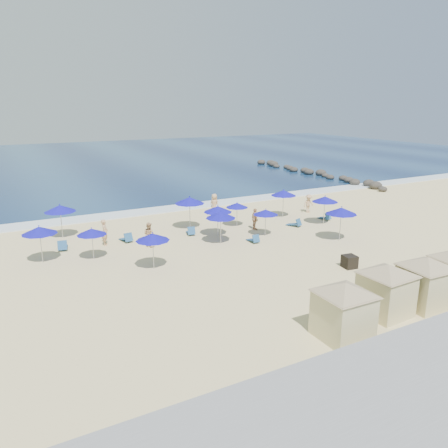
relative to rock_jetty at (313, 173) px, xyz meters
The scene contains 31 objects.
ground 34.59m from the rock_jetty, 133.95° to the right, with size 160.00×160.00×0.00m, color beige.
ocean 38.50m from the rock_jetty, 128.58° to the left, with size 160.00×80.00×0.06m, color #0D244B.
surf_line 25.79m from the rock_jetty, 158.61° to the right, with size 160.00×2.50×0.08m, color white.
rock_jetty is the anchor object (origin of this frame).
trash_bin 35.72m from the rock_jetty, 126.09° to the right, with size 0.77×0.77×0.77m, color black.
cabana_0 44.24m from the rock_jetty, 128.01° to the right, with size 4.40×4.40×2.76m.
cabana_1 41.77m from the rock_jetty, 125.04° to the right, with size 4.40×4.40×2.76m.
cabana_2 40.70m from the rock_jetty, 122.06° to the right, with size 4.46×4.46×2.80m.
umbrella_0 39.82m from the rock_jetty, 149.88° to the right, with size 1.88×1.88×2.14m.
umbrella_1 41.97m from the rock_jetty, 153.02° to the right, with size 2.14×2.14×2.44m.
umbrella_2 38.20m from the rock_jetty, 158.21° to the right, with size 2.28×2.28×2.60m.
umbrella_3 39.35m from the rock_jetty, 143.47° to the right, with size 2.04×2.04×2.33m.
umbrella_4 30.93m from the rock_jetty, 147.72° to the right, with size 2.36×2.36×2.69m.
umbrella_5 31.69m from the rock_jetty, 142.41° to the right, with size 2.13×2.13×2.43m.
umbrella_6 33.23m from the rock_jetty, 140.81° to the right, with size 2.14×2.14×2.43m.
umbrella_7 28.56m from the rock_jetty, 141.89° to the right, with size 1.80×1.80×2.05m.
umbrella_8 30.26m from the rock_jetty, 136.33° to the right, with size 1.86×1.86×2.12m.
umbrella_9 24.33m from the rock_jetty, 135.76° to the right, with size 2.20×2.20×2.50m.
umbrella_10 25.87m from the rock_jetty, 127.67° to the right, with size 2.14×2.14×2.44m.
umbrella_11 30.21m from the rock_jetty, 125.97° to the right, with size 2.24×2.24×2.55m.
beach_chair_0 39.70m from the rock_jetty, 154.59° to the right, with size 0.85×1.46×0.76m.
beach_chair_1 35.95m from the rock_jetty, 151.19° to the right, with size 0.77×1.39×0.73m.
beach_chair_2 32.15m from the rock_jetty, 146.11° to the right, with size 0.87×1.37×0.70m.
beach_chair_3 32.08m from the rock_jetty, 137.07° to the right, with size 0.54×1.18×0.65m.
beach_chair_4 26.99m from the rock_jetty, 132.61° to the right, with size 0.98×1.37×0.69m.
beach_chair_5 24.33m from the rock_jetty, 127.13° to the right, with size 0.59×1.25×0.68m.
beachgoer_0 37.34m from the rock_jetty, 152.24° to the right, with size 0.68×0.45×1.87m, color tan.
beachgoer_1 35.93m from the rock_jetty, 147.79° to the right, with size 0.84×0.65×1.73m, color tan.
beachgoer_2 28.91m from the rock_jetty, 138.60° to the right, with size 1.02×0.42×1.74m, color tan.
beachgoer_3 21.96m from the rock_jetty, 130.71° to the right, with size 1.08×0.62×1.67m, color tan.
beachgoer_4 25.77m from the rock_jetty, 149.43° to the right, with size 0.91×0.59×1.87m, color tan.
Camera 1 is at (-15.61, -22.25, 9.68)m, focal length 35.00 mm.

